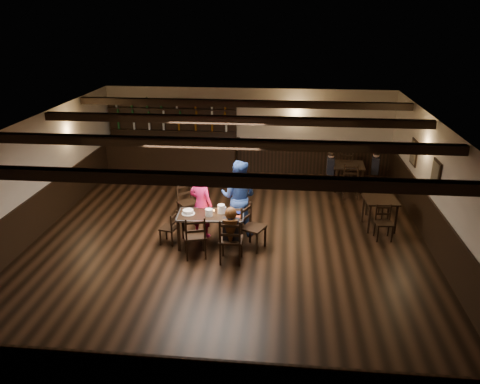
# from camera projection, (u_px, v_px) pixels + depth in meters

# --- Properties ---
(ground) EXTENTS (10.00, 10.00, 0.00)m
(ground) POSITION_uv_depth(u_px,v_px,m) (229.00, 242.00, 10.66)
(ground) COLOR black
(ground) RESTS_ON ground
(room_shell) EXTENTS (9.02, 10.02, 2.71)m
(room_shell) POSITION_uv_depth(u_px,v_px,m) (229.00, 169.00, 10.06)
(room_shell) COLOR beige
(room_shell) RESTS_ON ground
(dining_table) EXTENTS (1.50, 0.81, 0.75)m
(dining_table) POSITION_uv_depth(u_px,v_px,m) (211.00, 218.00, 10.30)
(dining_table) COLOR black
(dining_table) RESTS_ON ground
(chair_near_left) EXTENTS (0.56, 0.54, 0.97)m
(chair_near_left) POSITION_uv_depth(u_px,v_px,m) (195.00, 234.00, 9.78)
(chair_near_left) COLOR black
(chair_near_left) RESTS_ON ground
(chair_near_right) EXTENTS (0.48, 0.45, 1.00)m
(chair_near_right) POSITION_uv_depth(u_px,v_px,m) (231.00, 238.00, 9.56)
(chair_near_right) COLOR black
(chair_near_right) RESTS_ON ground
(chair_end_left) EXTENTS (0.41, 0.42, 0.77)m
(chair_end_left) POSITION_uv_depth(u_px,v_px,m) (171.00, 226.00, 10.43)
(chair_end_left) COLOR black
(chair_end_left) RESTS_ON ground
(chair_end_right) EXTENTS (0.59, 0.61, 1.00)m
(chair_end_right) POSITION_uv_depth(u_px,v_px,m) (250.00, 223.00, 10.23)
(chair_end_right) COLOR black
(chair_end_right) RESTS_ON ground
(chair_far_pushed) EXTENTS (0.60, 0.60, 0.94)m
(chair_far_pushed) POSITION_uv_depth(u_px,v_px,m) (186.00, 199.00, 11.64)
(chair_far_pushed) COLOR black
(chair_far_pushed) RESTS_ON ground
(woman_pink) EXTENTS (0.67, 0.55, 1.57)m
(woman_pink) POSITION_uv_depth(u_px,v_px,m) (201.00, 205.00, 10.69)
(woman_pink) COLOR #D9265F
(woman_pink) RESTS_ON ground
(man_blue) EXTENTS (0.98, 0.82, 1.78)m
(man_blue) POSITION_uv_depth(u_px,v_px,m) (239.00, 197.00, 10.83)
(man_blue) COLOR navy
(man_blue) RESTS_ON ground
(seated_person) EXTENTS (0.33, 0.49, 0.81)m
(seated_person) POSITION_uv_depth(u_px,v_px,m) (231.00, 226.00, 9.54)
(seated_person) COLOR black
(seated_person) RESTS_ON ground
(cake) EXTENTS (0.29, 0.29, 0.09)m
(cake) POSITION_uv_depth(u_px,v_px,m) (188.00, 212.00, 10.27)
(cake) COLOR white
(cake) RESTS_ON dining_table
(plate_stack_a) EXTENTS (0.16, 0.16, 0.15)m
(plate_stack_a) POSITION_uv_depth(u_px,v_px,m) (209.00, 212.00, 10.17)
(plate_stack_a) COLOR white
(plate_stack_a) RESTS_ON dining_table
(plate_stack_b) EXTENTS (0.16, 0.16, 0.19)m
(plate_stack_b) POSITION_uv_depth(u_px,v_px,m) (221.00, 209.00, 10.31)
(plate_stack_b) COLOR white
(plate_stack_b) RESTS_ON dining_table
(tea_light) EXTENTS (0.05, 0.05, 0.06)m
(tea_light) POSITION_uv_depth(u_px,v_px,m) (214.00, 211.00, 10.38)
(tea_light) COLOR #A5A8AD
(tea_light) RESTS_ON dining_table
(salt_shaker) EXTENTS (0.03, 0.03, 0.09)m
(salt_shaker) POSITION_uv_depth(u_px,v_px,m) (229.00, 214.00, 10.16)
(salt_shaker) COLOR silver
(salt_shaker) RESTS_ON dining_table
(pepper_shaker) EXTENTS (0.03, 0.03, 0.08)m
(pepper_shaker) POSITION_uv_depth(u_px,v_px,m) (230.00, 214.00, 10.17)
(pepper_shaker) COLOR #A5A8AD
(pepper_shaker) RESTS_ON dining_table
(drink_glass) EXTENTS (0.07, 0.07, 0.12)m
(drink_glass) POSITION_uv_depth(u_px,v_px,m) (224.00, 209.00, 10.38)
(drink_glass) COLOR silver
(drink_glass) RESTS_ON dining_table
(menu_red) EXTENTS (0.35, 0.28, 0.00)m
(menu_red) POSITION_uv_depth(u_px,v_px,m) (235.00, 216.00, 10.18)
(menu_red) COLOR #9C2B11
(menu_red) RESTS_ON dining_table
(menu_blue) EXTENTS (0.34, 0.27, 0.00)m
(menu_blue) POSITION_uv_depth(u_px,v_px,m) (235.00, 213.00, 10.33)
(menu_blue) COLOR #0F154F
(menu_blue) RESTS_ON dining_table
(bar_counter) EXTENTS (4.30, 0.70, 2.20)m
(bar_counter) POSITION_uv_depth(u_px,v_px,m) (172.00, 150.00, 14.99)
(bar_counter) COLOR black
(bar_counter) RESTS_ON ground
(back_table_a) EXTENTS (0.81, 0.81, 0.75)m
(back_table_a) POSITION_uv_depth(u_px,v_px,m) (380.00, 203.00, 11.13)
(back_table_a) COLOR black
(back_table_a) RESTS_ON ground
(back_table_b) EXTENTS (0.91, 0.91, 0.75)m
(back_table_b) POSITION_uv_depth(u_px,v_px,m) (348.00, 168.00, 13.59)
(back_table_b) COLOR black
(back_table_b) RESTS_ON ground
(bg_patron_left) EXTENTS (0.21, 0.33, 0.68)m
(bg_patron_left) POSITION_uv_depth(u_px,v_px,m) (331.00, 162.00, 13.55)
(bg_patron_left) COLOR black
(bg_patron_left) RESTS_ON ground
(bg_patron_right) EXTENTS (0.26, 0.36, 0.69)m
(bg_patron_right) POSITION_uv_depth(u_px,v_px,m) (376.00, 162.00, 13.59)
(bg_patron_right) COLOR black
(bg_patron_right) RESTS_ON ground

